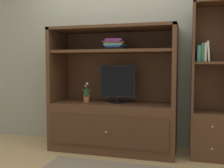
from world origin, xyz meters
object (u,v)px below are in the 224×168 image
at_px(media_console, 113,112).
at_px(potted_plant, 86,98).
at_px(upright_book_row, 203,53).
at_px(tv_monitor, 117,83).
at_px(bookshelf_tall, 211,108).
at_px(magazine_stack, 115,45).

relative_size(media_console, potted_plant, 6.19).
xyz_separation_m(media_console, upright_book_row, (1.12, -0.01, 0.77)).
bearing_deg(media_console, tv_monitor, -21.35).
distance_m(media_console, bookshelf_tall, 1.23).
distance_m(media_console, magazine_stack, 0.89).
relative_size(bookshelf_tall, upright_book_row, 7.72).
bearing_deg(magazine_stack, potted_plant, -172.15).
bearing_deg(magazine_stack, media_console, 168.37).
xyz_separation_m(tv_monitor, upright_book_row, (1.06, 0.02, 0.39)).
height_order(bookshelf_tall, upright_book_row, bookshelf_tall).
xyz_separation_m(media_console, magazine_stack, (0.03, -0.01, 0.89)).
bearing_deg(potted_plant, tv_monitor, 4.75).
bearing_deg(potted_plant, magazine_stack, 7.85).
height_order(tv_monitor, bookshelf_tall, bookshelf_tall).
bearing_deg(magazine_stack, tv_monitor, -29.99).
bearing_deg(magazine_stack, bookshelf_tall, 0.53).
relative_size(tv_monitor, upright_book_row, 2.04).
xyz_separation_m(magazine_stack, upright_book_row, (1.09, -0.00, -0.12)).
bearing_deg(tv_monitor, upright_book_row, 0.97).
distance_m(potted_plant, bookshelf_tall, 1.59).
xyz_separation_m(magazine_stack, bookshelf_tall, (1.20, 0.01, -0.79)).
height_order(potted_plant, magazine_stack, magazine_stack).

